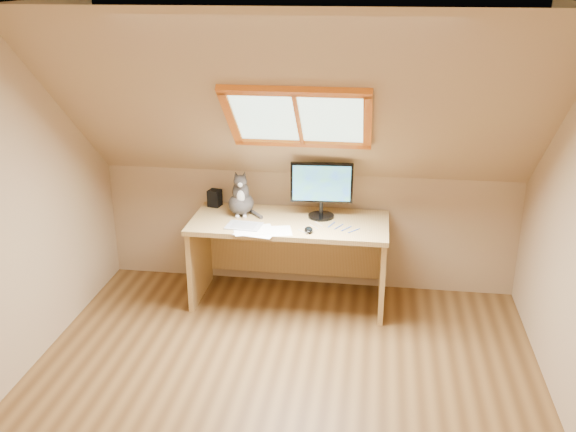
# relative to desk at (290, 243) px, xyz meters

# --- Properties ---
(ground) EXTENTS (3.50, 3.50, 0.00)m
(ground) POSITION_rel_desk_xyz_m (0.11, -1.45, -0.50)
(ground) COLOR brown
(ground) RESTS_ON ground
(room_shell) EXTENTS (3.52, 3.52, 2.41)m
(room_shell) POSITION_rel_desk_xyz_m (0.11, -1.54, 0.93)
(room_shell) COLOR #A28061
(room_shell) RESTS_ON ground
(desk) EXTENTS (1.57, 0.69, 0.72)m
(desk) POSITION_rel_desk_xyz_m (0.00, 0.00, 0.00)
(desk) COLOR tan
(desk) RESTS_ON ground
(monitor) EXTENTS (0.49, 0.21, 0.46)m
(monitor) POSITION_rel_desk_xyz_m (0.24, 0.04, 0.48)
(monitor) COLOR black
(monitor) RESTS_ON desk
(cat) EXTENTS (0.25, 0.28, 0.38)m
(cat) POSITION_rel_desk_xyz_m (-0.41, 0.02, 0.36)
(cat) COLOR #3F3A38
(cat) RESTS_ON desk
(desk_speaker) EXTENTS (0.12, 0.12, 0.14)m
(desk_speaker) POSITION_rel_desk_xyz_m (-0.67, 0.18, 0.29)
(desk_speaker) COLOR black
(desk_speaker) RESTS_ON desk
(graphics_tablet) EXTENTS (0.29, 0.22, 0.01)m
(graphics_tablet) POSITION_rel_desk_xyz_m (-0.33, -0.25, 0.23)
(graphics_tablet) COLOR #B2B2B7
(graphics_tablet) RESTS_ON desk
(mouse) EXTENTS (0.08, 0.12, 0.04)m
(mouse) POSITION_rel_desk_xyz_m (0.18, -0.28, 0.24)
(mouse) COLOR black
(mouse) RESTS_ON desk
(papers) EXTENTS (0.35, 0.30, 0.01)m
(papers) POSITION_rel_desk_xyz_m (-0.16, -0.33, 0.22)
(papers) COLOR white
(papers) RESTS_ON desk
(cables) EXTENTS (0.51, 0.26, 0.01)m
(cables) POSITION_rel_desk_xyz_m (0.34, -0.19, 0.23)
(cables) COLOR silver
(cables) RESTS_ON desk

